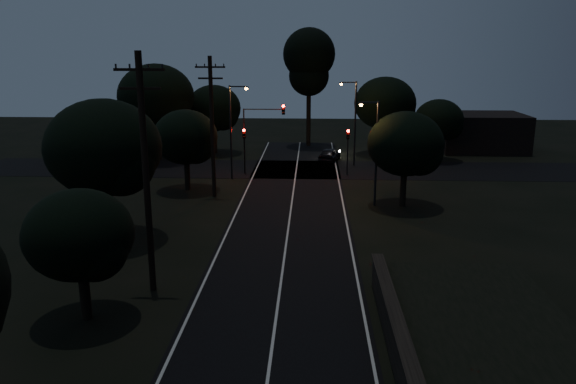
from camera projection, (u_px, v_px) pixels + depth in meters
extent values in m
cube|color=black|center=(287.00, 241.00, 33.09)|extent=(8.00, 70.00, 0.02)
cube|color=black|center=(296.00, 169.00, 52.42)|extent=(60.00, 8.00, 0.02)
cube|color=beige|center=(287.00, 241.00, 33.09)|extent=(0.12, 70.00, 0.01)
cube|color=beige|center=(223.00, 240.00, 33.24)|extent=(0.12, 70.00, 0.01)
cube|color=beige|center=(350.00, 242.00, 32.93)|extent=(0.12, 70.00, 0.01)
cylinder|color=black|center=(146.00, 176.00, 25.19)|extent=(0.30, 0.30, 11.00)
cube|color=black|center=(139.00, 70.00, 24.00)|extent=(2.20, 0.12, 0.12)
cube|color=black|center=(140.00, 89.00, 24.21)|extent=(1.80, 0.12, 0.12)
cylinder|color=black|center=(212.00, 128.00, 41.69)|extent=(0.30, 0.30, 10.50)
cube|color=black|center=(210.00, 67.00, 40.56)|extent=(2.20, 0.12, 0.12)
cube|color=black|center=(210.00, 78.00, 40.77)|extent=(1.80, 0.12, 0.12)
cylinder|color=black|center=(85.00, 296.00, 23.50)|extent=(0.44, 0.44, 2.08)
ellipsoid|color=black|center=(79.00, 235.00, 22.82)|extent=(4.42, 4.42, 3.76)
sphere|color=black|center=(95.00, 249.00, 22.47)|extent=(2.65, 2.65, 2.65)
cylinder|color=black|center=(109.00, 214.00, 33.15)|extent=(0.44, 0.44, 3.06)
ellipsoid|color=black|center=(104.00, 148.00, 32.14)|extent=(6.60, 6.60, 5.61)
sphere|color=black|center=(121.00, 161.00, 31.62)|extent=(3.96, 3.96, 3.96)
cylinder|color=black|center=(187.00, 175.00, 44.75)|extent=(0.44, 0.44, 2.37)
ellipsoid|color=black|center=(185.00, 137.00, 43.97)|extent=(5.05, 5.05, 4.29)
sphere|color=black|center=(196.00, 145.00, 43.58)|extent=(3.03, 3.03, 3.03)
cylinder|color=black|center=(215.00, 141.00, 60.20)|extent=(0.44, 0.44, 2.67)
ellipsoid|color=black|center=(214.00, 108.00, 59.32)|extent=(5.72, 5.72, 4.86)
sphere|color=black|center=(223.00, 114.00, 58.87)|extent=(3.43, 3.43, 3.43)
cylinder|color=black|center=(159.00, 142.00, 56.43)|extent=(0.44, 0.44, 3.56)
ellipsoid|color=black|center=(156.00, 96.00, 55.28)|extent=(7.49, 7.49, 6.37)
sphere|color=black|center=(168.00, 105.00, 54.69)|extent=(4.49, 4.49, 4.49)
cylinder|color=black|center=(383.00, 140.00, 59.40)|extent=(0.44, 0.44, 2.99)
ellipsoid|color=black|center=(385.00, 103.00, 58.42)|extent=(6.43, 6.43, 5.46)
sphere|color=black|center=(396.00, 110.00, 57.91)|extent=(3.86, 3.86, 3.86)
cylinder|color=black|center=(437.00, 149.00, 56.38)|extent=(0.44, 0.44, 2.26)
ellipsoid|color=black|center=(439.00, 120.00, 55.64)|extent=(4.82, 4.82, 4.10)
sphere|color=black|center=(448.00, 125.00, 55.26)|extent=(2.89, 2.89, 2.89)
cylinder|color=black|center=(403.00, 189.00, 40.17)|extent=(0.44, 0.44, 2.52)
ellipsoid|color=black|center=(405.00, 144.00, 39.35)|extent=(5.35, 5.35, 4.55)
sphere|color=black|center=(420.00, 153.00, 38.92)|extent=(3.21, 3.21, 3.21)
cylinder|color=black|center=(309.00, 114.00, 64.03)|extent=(0.50, 0.50, 7.26)
sphere|color=black|center=(309.00, 54.00, 62.35)|extent=(5.81, 5.81, 5.81)
sphere|color=black|center=(309.00, 76.00, 62.95)|extent=(4.49, 4.49, 4.49)
cube|color=black|center=(120.00, 129.00, 62.38)|extent=(10.00, 8.00, 4.40)
cube|color=black|center=(481.00, 132.00, 61.71)|extent=(9.00, 7.00, 4.00)
cylinder|color=black|center=(245.00, 156.00, 50.28)|extent=(0.12, 0.12, 3.20)
cube|color=black|center=(244.00, 134.00, 49.77)|extent=(0.28, 0.22, 0.90)
sphere|color=#FF0705|center=(244.00, 130.00, 49.56)|extent=(0.22, 0.22, 0.22)
cylinder|color=black|center=(347.00, 157.00, 49.90)|extent=(0.12, 0.12, 3.20)
cube|color=black|center=(348.00, 134.00, 49.38)|extent=(0.28, 0.22, 0.90)
sphere|color=#FF0705|center=(348.00, 131.00, 49.18)|extent=(0.22, 0.22, 0.22)
cylinder|color=black|center=(244.00, 146.00, 50.06)|extent=(0.12, 0.12, 5.00)
cube|color=black|center=(283.00, 109.00, 49.08)|extent=(0.28, 0.22, 0.90)
sphere|color=#FF0705|center=(283.00, 106.00, 48.87)|extent=(0.22, 0.22, 0.22)
cube|color=black|center=(263.00, 109.00, 49.15)|extent=(3.50, 0.08, 0.08)
cylinder|color=black|center=(231.00, 133.00, 47.78)|extent=(0.16, 0.16, 8.00)
cube|color=black|center=(238.00, 87.00, 46.77)|extent=(1.40, 0.10, 0.10)
cube|color=black|center=(246.00, 87.00, 46.75)|extent=(0.35, 0.22, 0.12)
sphere|color=orange|center=(246.00, 88.00, 46.78)|extent=(0.26, 0.26, 0.26)
cylinder|color=black|center=(355.00, 124.00, 53.12)|extent=(0.16, 0.16, 8.00)
cube|color=black|center=(349.00, 82.00, 52.16)|extent=(1.40, 0.10, 0.10)
cube|color=black|center=(341.00, 83.00, 52.21)|extent=(0.35, 0.22, 0.12)
sphere|color=orange|center=(341.00, 84.00, 52.23)|extent=(0.26, 0.26, 0.26)
cylinder|color=black|center=(376.00, 154.00, 39.63)|extent=(0.16, 0.16, 7.50)
cube|color=black|center=(370.00, 102.00, 38.73)|extent=(1.20, 0.10, 0.10)
cube|color=black|center=(361.00, 103.00, 38.77)|extent=(0.35, 0.22, 0.12)
sphere|color=orange|center=(361.00, 105.00, 38.79)|extent=(0.26, 0.26, 0.26)
imported|color=black|center=(330.00, 154.00, 55.99)|extent=(2.56, 4.28, 1.36)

